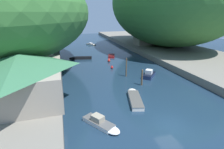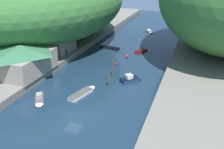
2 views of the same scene
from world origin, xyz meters
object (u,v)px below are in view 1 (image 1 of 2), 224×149
boat_yellow_tender (80,58)px  boat_open_rowboat (134,97)px  channel_buoy_near (109,60)px  person_by_boathouse (55,65)px  boathouse_shed (35,56)px  person_on_quay (46,66)px  boat_navy_launch (112,55)px  boat_mid_channel (92,44)px  boat_far_upstream (149,74)px  channel_buoy_far (112,67)px  waterfront_building (21,76)px  boat_white_cruiser (102,124)px  right_bank_cottage (142,36)px

boat_yellow_tender → boat_open_rowboat: 26.38m
channel_buoy_near → boat_yellow_tender: bearing=142.8°
boat_open_rowboat → person_by_boathouse: size_ratio=3.96×
boathouse_shed → person_by_boathouse: 4.47m
person_on_quay → channel_buoy_near: bearing=-56.9°
boat_navy_launch → boat_mid_channel: size_ratio=1.27×
boat_far_upstream → channel_buoy_far: bearing=172.5°
waterfront_building → boat_navy_launch: bearing=52.4°
boat_open_rowboat → person_by_boathouse: person_by_boathouse is taller
boat_navy_launch → person_on_quay: 22.00m
boat_white_cruiser → boat_mid_channel: bearing=-132.2°
boat_open_rowboat → waterfront_building: bearing=-173.4°
right_bank_cottage → boat_yellow_tender: bearing=-158.0°
boat_navy_launch → boat_yellow_tender: size_ratio=0.87×
channel_buoy_near → channel_buoy_far: size_ratio=1.23×
boat_mid_channel → person_on_quay: 37.42m
boat_open_rowboat → channel_buoy_far: channel_buoy_far is taller
channel_buoy_far → person_on_quay: person_on_quay is taller
waterfront_building → person_on_quay: size_ratio=7.38×
person_by_boathouse → waterfront_building: bearing=174.4°
boat_white_cruiser → person_on_quay: (-6.46, 17.71, 2.00)m
boat_mid_channel → boat_navy_launch: bearing=56.9°
boat_mid_channel → person_by_boathouse: (-12.99, -33.73, 2.07)m
right_bank_cottage → boat_mid_channel: right_bank_cottage is taller
channel_buoy_far → right_bank_cottage: bearing=50.0°
boat_yellow_tender → boat_far_upstream: (11.53, -17.78, 0.18)m
boat_navy_launch → boat_white_cruiser: size_ratio=1.14×
waterfront_building → channel_buoy_near: bearing=48.4°
channel_buoy_near → boathouse_shed: bearing=-161.8°
channel_buoy_far → boat_yellow_tender: bearing=118.3°
waterfront_building → person_on_quay: bearing=78.6°
waterfront_building → person_by_boathouse: 12.10m
channel_buoy_near → boat_far_upstream: bearing=-69.4°
boat_navy_launch → channel_buoy_near: size_ratio=5.19×
boat_open_rowboat → person_on_quay: (-12.46, 12.80, 2.06)m
right_bank_cottage → person_by_boathouse: size_ratio=3.59×
boat_white_cruiser → boat_far_upstream: bearing=-167.4°
waterfront_building → right_bank_cottage: size_ratio=2.06×
boat_far_upstream → channel_buoy_near: size_ratio=4.27×
boat_white_cruiser → person_on_quay: bearing=-103.2°
channel_buoy_near → channel_buoy_far: bearing=-98.9°
right_bank_cottage → channel_buoy_near: 21.81m
boat_navy_launch → boat_yellow_tender: bearing=-157.6°
boat_white_cruiser → boat_mid_channel: (8.18, 52.09, -0.07)m
boathouse_shed → boat_yellow_tender: boathouse_shed is taller
boat_navy_launch → boat_far_upstream: (2.32, -18.65, 0.28)m
boat_navy_launch → boat_open_rowboat: (-4.38, -26.80, 0.08)m
person_on_quay → boathouse_shed: bearing=42.7°
waterfront_building → person_by_boathouse: waterfront_building is taller
boat_white_cruiser → person_by_boathouse: person_by_boathouse is taller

